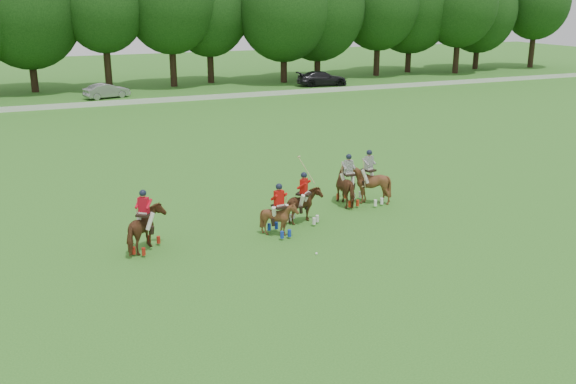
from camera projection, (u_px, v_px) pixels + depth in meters
name	position (u px, v px, depth m)	size (l,w,h in m)	color
ground	(311.00, 265.00, 22.43)	(180.00, 180.00, 0.00)	#2D6A1E
tree_line	(106.00, 5.00, 62.43)	(117.98, 14.32, 14.75)	black
boundary_rail	(127.00, 102.00, 55.82)	(120.00, 0.10, 0.44)	white
car_mid	(107.00, 91.00, 59.26)	(1.44, 4.12, 1.36)	gray
car_right	(322.00, 79.00, 67.52)	(2.15, 5.30, 1.54)	black
polo_red_a	(145.00, 229.00, 23.49)	(1.90, 2.08, 2.35)	#542816
polo_red_b	(304.00, 205.00, 26.40)	(1.91, 1.90, 2.73)	#542816
polo_red_c	(279.00, 217.00, 25.05)	(1.28, 1.40, 2.12)	#542816
polo_stripe_a	(348.00, 186.00, 28.79)	(1.21, 1.96, 2.34)	#542816
polo_stripe_b	(368.00, 184.00, 28.92)	(1.89, 2.01, 2.49)	#542816
polo_ball	(316.00, 254.00, 23.35)	(0.09, 0.09, 0.09)	white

